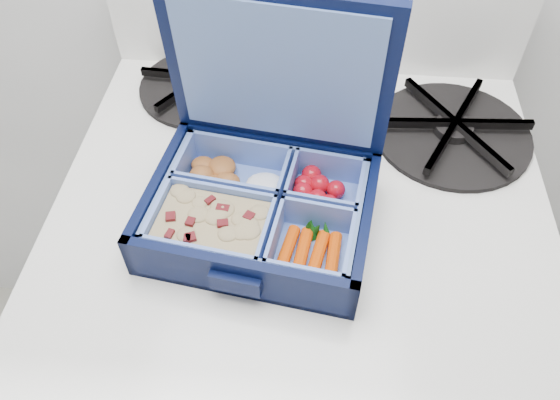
# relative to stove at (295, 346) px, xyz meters

# --- Properties ---
(stove) EXTENTS (0.57, 0.57, 0.85)m
(stove) POSITION_rel_stove_xyz_m (0.00, 0.00, 0.00)
(stove) COLOR white
(stove) RESTS_ON floor
(bento_box) EXTENTS (0.26, 0.21, 0.06)m
(bento_box) POSITION_rel_stove_xyz_m (-0.04, -0.07, 0.45)
(bento_box) COLOR black
(bento_box) RESTS_ON stove
(burner_grate) EXTENTS (0.21, 0.21, 0.03)m
(burner_grate) POSITION_rel_stove_xyz_m (0.18, 0.10, 0.44)
(burner_grate) COLOR black
(burner_grate) RESTS_ON stove
(burner_grate_rear) EXTENTS (0.19, 0.19, 0.02)m
(burner_grate_rear) POSITION_rel_stove_xyz_m (-0.15, 0.17, 0.44)
(burner_grate_rear) COLOR black
(burner_grate_rear) RESTS_ON stove
(fork) EXTENTS (0.15, 0.15, 0.01)m
(fork) POSITION_rel_stove_xyz_m (-0.04, 0.09, 0.43)
(fork) COLOR #A4A4A8
(fork) RESTS_ON stove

